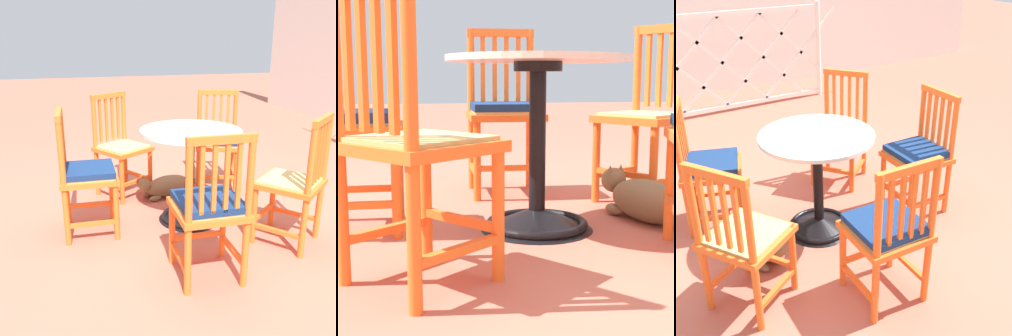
{
  "view_description": "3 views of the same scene",
  "coord_description": "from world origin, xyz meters",
  "views": [
    {
      "loc": [
        2.72,
        -0.93,
        1.38
      ],
      "look_at": [
        -0.05,
        -0.15,
        0.41
      ],
      "focal_mm": 41.61,
      "sensor_mm": 36.0,
      "label": 1
    },
    {
      "loc": [
        0.6,
        2.25,
        0.64
      ],
      "look_at": [
        0.17,
        -0.04,
        0.26
      ],
      "focal_mm": 59.72,
      "sensor_mm": 36.0,
      "label": 2
    },
    {
      "loc": [
        -1.19,
        -2.29,
        1.83
      ],
      "look_at": [
        0.19,
        -0.1,
        0.49
      ],
      "focal_mm": 46.73,
      "sensor_mm": 36.0,
      "label": 3
    }
  ],
  "objects": [
    {
      "name": "ground_plane",
      "position": [
        0.0,
        0.0,
        0.0
      ],
      "size": [
        24.0,
        24.0,
        0.0
      ],
      "primitive_type": "plane",
      "color": "#BC604C"
    },
    {
      "name": "cafe_table",
      "position": [
        0.04,
        -0.0,
        0.28
      ],
      "size": [
        0.76,
        0.76,
        0.73
      ],
      "color": "black",
      "rests_on": "ground_plane"
    },
    {
      "name": "orange_chair_at_corner",
      "position": [
        -0.64,
        -0.42,
        0.43
      ],
      "size": [
        0.55,
        0.55,
        0.91
      ],
      "color": "orange",
      "rests_on": "ground_plane"
    },
    {
      "name": "orange_chair_tucked_in",
      "position": [
        0.04,
        -0.78,
        0.45
      ],
      "size": [
        0.42,
        0.42,
        0.91
      ],
      "color": "orange",
      "rests_on": "ground_plane"
    },
    {
      "name": "orange_chair_facing_out",
      "position": [
        0.81,
        -0.14,
        0.45
      ],
      "size": [
        0.41,
        0.41,
        0.91
      ],
      "color": "orange",
      "rests_on": "ground_plane"
    },
    {
      "name": "orange_chair_by_planter",
      "position": [
        0.57,
        0.57,
        0.43
      ],
      "size": [
        0.56,
        0.56,
        0.91
      ],
      "color": "orange",
      "rests_on": "ground_plane"
    },
    {
      "name": "tabby_cat",
      "position": [
        -0.46,
        -0.06,
        0.1
      ],
      "size": [
        0.43,
        0.67,
        0.23
      ],
      "color": "brown",
      "rests_on": "ground_plane"
    }
  ]
}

